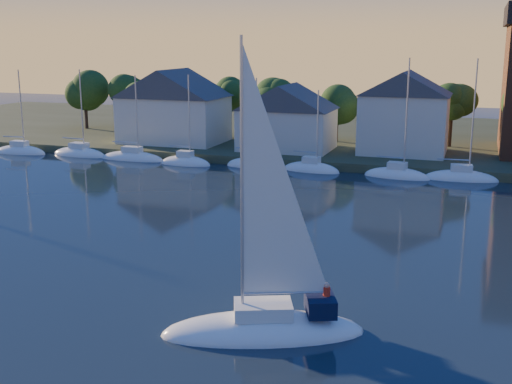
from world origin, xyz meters
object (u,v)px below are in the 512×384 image
at_px(clubhouse_centre, 287,116).
at_px(hero_sailboat, 266,322).
at_px(clubhouse_west, 174,105).
at_px(clubhouse_east, 405,112).

xyz_separation_m(clubhouse_centre, hero_sailboat, (13.21, -48.19, -4.50)).
bearing_deg(clubhouse_centre, hero_sailboat, -74.66).
height_order(clubhouse_centre, hero_sailboat, hero_sailboat).
bearing_deg(hero_sailboat, clubhouse_west, -81.58).
distance_m(clubhouse_west, clubhouse_east, 30.02).
bearing_deg(clubhouse_centre, clubhouse_east, 8.13).
bearing_deg(clubhouse_east, hero_sailboat, -90.90).
relative_size(clubhouse_east, hero_sailboat, 0.67).
xyz_separation_m(clubhouse_east, hero_sailboat, (-0.79, -50.19, -5.36)).
height_order(clubhouse_east, hero_sailboat, hero_sailboat).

